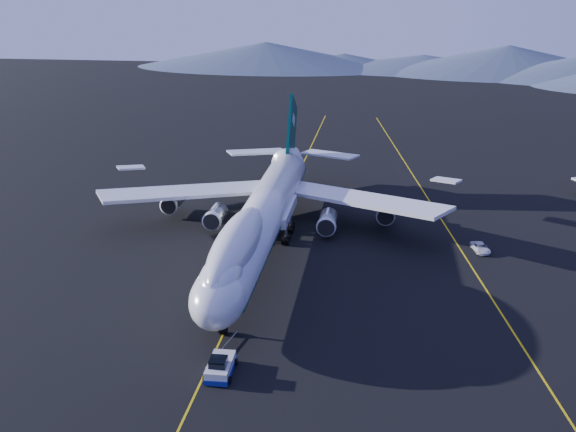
# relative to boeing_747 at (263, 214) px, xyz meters

# --- Properties ---
(ground) EXTENTS (500.00, 500.00, 0.00)m
(ground) POSITION_rel_boeing_747_xyz_m (-0.00, -0.03, -5.81)
(ground) COLOR black
(ground) RESTS_ON ground
(taxiway_line_main) EXTENTS (0.25, 220.00, 0.01)m
(taxiway_line_main) POSITION_rel_boeing_747_xyz_m (-0.00, -0.03, -5.80)
(taxiway_line_main) COLOR gold
(taxiway_line_main) RESTS_ON ground
(taxiway_line_side) EXTENTS (28.08, 198.09, 0.01)m
(taxiway_line_side) POSITION_rel_boeing_747_xyz_m (30.00, 9.97, -5.80)
(taxiway_line_side) COLOR gold
(taxiway_line_side) RESTS_ON ground
(boeing_747) EXTENTS (59.62, 72.43, 19.37)m
(boeing_747) POSITION_rel_boeing_747_xyz_m (0.00, 0.00, 0.00)
(boeing_747) COLOR silver
(boeing_747) RESTS_ON ground
(pushback_tug) EXTENTS (3.07, 5.20, 2.24)m
(pushback_tug) POSITION_rel_boeing_747_xyz_m (1.67, -34.66, -5.11)
(pushback_tug) COLOR silver
(pushback_tug) RESTS_ON ground
(service_van) EXTENTS (3.03, 4.85, 1.25)m
(service_van) POSITION_rel_boeing_747_xyz_m (33.77, 3.73, -5.19)
(service_van) COLOR white
(service_van) RESTS_ON ground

